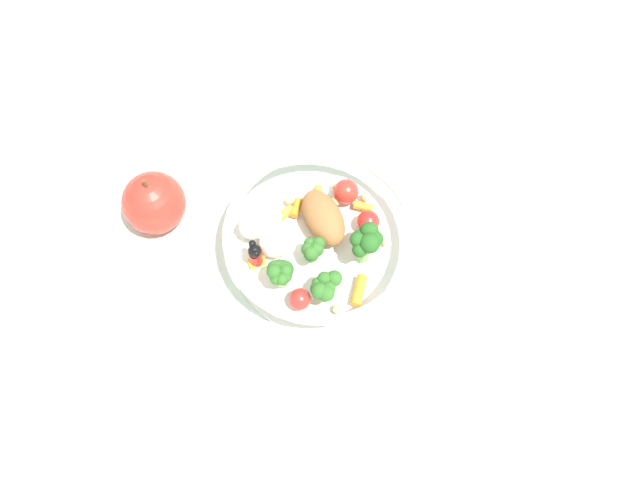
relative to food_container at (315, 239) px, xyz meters
name	(u,v)px	position (x,y,z in m)	size (l,w,h in m)	color
ground_plane	(326,245)	(-0.01, 0.00, -0.03)	(2.40, 2.40, 0.00)	silver
food_container	(315,239)	(0.00, 0.00, 0.00)	(0.22, 0.22, 0.07)	white
loose_apple	(154,203)	(0.18, -0.07, 0.01)	(0.07, 0.07, 0.09)	red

